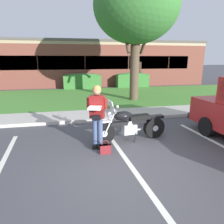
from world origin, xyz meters
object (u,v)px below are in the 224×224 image
object	(u,v)px
rider_person	(97,112)
motorcycle	(133,124)
hedge_left	(82,81)
brick_building	(82,63)
handbag	(105,148)
hedge_center_left	(132,80)
shade_tree	(136,7)

from	to	relation	value
rider_person	motorcycle	bearing A→B (deg)	17.67
hedge_left	brick_building	size ratio (longest dim) A/B	0.13
handbag	hedge_left	bearing A→B (deg)	89.29
motorcycle	hedge_left	distance (m)	11.06
motorcycle	brick_building	bearing A→B (deg)	91.62
hedge_left	brick_building	xyz separation A→B (m)	(0.32, 5.68, 1.31)
rider_person	hedge_center_left	bearing A→B (deg)	68.52
handbag	hedge_center_left	size ratio (longest dim) A/B	0.13
rider_person	brick_building	size ratio (longest dim) A/B	0.08
rider_person	hedge_left	xyz separation A→B (m)	(0.29, 11.38, -0.36)
rider_person	hedge_left	distance (m)	11.39
motorcycle	brick_building	world-z (taller)	brick_building
hedge_left	hedge_center_left	distance (m)	4.18
hedge_center_left	motorcycle	bearing A→B (deg)	-107.09
motorcycle	handbag	distance (m)	1.23
shade_tree	hedge_left	xyz separation A→B (m)	(-2.63, 5.35, -4.33)
rider_person	handbag	world-z (taller)	rider_person
handbag	rider_person	bearing A→B (deg)	111.78
brick_building	handbag	bearing A→B (deg)	-91.53
rider_person	hedge_center_left	distance (m)	12.23
handbag	hedge_left	world-z (taller)	hedge_left
handbag	brick_building	distance (m)	17.53
rider_person	shade_tree	distance (m)	7.79
shade_tree	hedge_left	bearing A→B (deg)	116.17
hedge_left	brick_building	bearing A→B (deg)	86.77
rider_person	handbag	bearing A→B (deg)	-68.22
rider_person	hedge_left	world-z (taller)	rider_person
rider_person	brick_building	xyz separation A→B (m)	(0.61, 17.06, 0.96)
hedge_left	brick_building	distance (m)	5.83
rider_person	hedge_center_left	xyz separation A→B (m)	(4.48, 11.38, -0.36)
handbag	hedge_center_left	xyz separation A→B (m)	(4.33, 11.75, 0.51)
handbag	brick_building	bearing A→B (deg)	88.47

